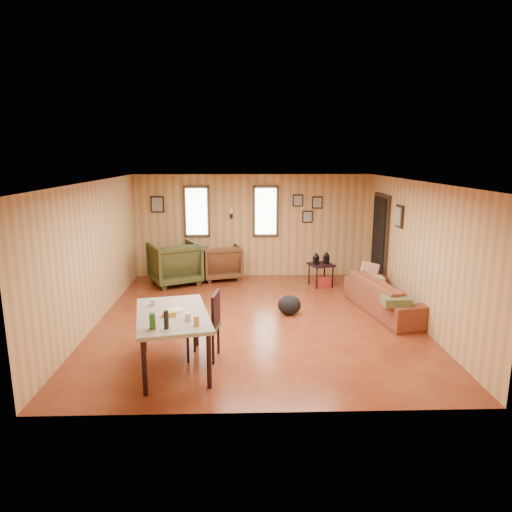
{
  "coord_description": "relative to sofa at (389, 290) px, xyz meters",
  "views": [
    {
      "loc": [
        -0.24,
        -7.61,
        2.82
      ],
      "look_at": [
        0.0,
        0.4,
        1.05
      ],
      "focal_mm": 32.0,
      "sensor_mm": 36.0,
      "label": 1
    }
  ],
  "objects": [
    {
      "name": "dining_chair",
      "position": [
        -3.15,
        -1.86,
        0.12
      ],
      "size": [
        0.5,
        0.5,
        0.97
      ],
      "rotation": [
        0.0,
        0.0,
        -0.15
      ],
      "color": "#35391A",
      "rests_on": "ground"
    },
    {
      "name": "sofa_pillows",
      "position": [
        -0.16,
        -0.1,
        0.09
      ],
      "size": [
        0.44,
        1.86,
        0.39
      ],
      "rotation": [
        0.0,
        0.0,
        -0.02
      ],
      "color": "#4A532E",
      "rests_on": "sofa"
    },
    {
      "name": "dining_table",
      "position": [
        -3.6,
        -2.16,
        0.29
      ],
      "size": [
        1.22,
        1.68,
        1.0
      ],
      "rotation": [
        0.0,
        0.0,
        0.21
      ],
      "color": "gray",
      "rests_on": "ground"
    },
    {
      "name": "recliner_green",
      "position": [
        -4.19,
        2.04,
        0.1
      ],
      "size": [
        1.32,
        1.29,
        1.03
      ],
      "primitive_type": "imported",
      "rotation": [
        0.0,
        0.0,
        -2.68
      ],
      "color": "#35391A",
      "rests_on": "ground"
    },
    {
      "name": "backpack",
      "position": [
        -1.83,
        -0.08,
        -0.24
      ],
      "size": [
        0.46,
        0.37,
        0.36
      ],
      "rotation": [
        0.0,
        0.0,
        -0.13
      ],
      "color": "black",
      "rests_on": "ground"
    },
    {
      "name": "end_table",
      "position": [
        -3.65,
        2.6,
        -0.0
      ],
      "size": [
        0.65,
        0.6,
        0.75
      ],
      "rotation": [
        0.0,
        0.0,
        0.13
      ],
      "color": "black",
      "rests_on": "ground"
    },
    {
      "name": "cooler",
      "position": [
        -0.92,
        1.66,
        -0.31
      ],
      "size": [
        0.35,
        0.27,
        0.22
      ],
      "rotation": [
        0.0,
        0.0,
        0.16
      ],
      "color": "maroon",
      "rests_on": "ground"
    },
    {
      "name": "room",
      "position": [
        -2.26,
        -0.01,
        0.79
      ],
      "size": [
        5.54,
        6.04,
        2.44
      ],
      "color": "brown",
      "rests_on": "ground"
    },
    {
      "name": "recliner_brown",
      "position": [
        -3.19,
        2.43,
        0.03
      ],
      "size": [
        1.05,
        1.01,
        0.89
      ],
      "primitive_type": "imported",
      "rotation": [
        0.0,
        0.0,
        3.41
      ],
      "color": "#502F18",
      "rests_on": "ground"
    },
    {
      "name": "sofa",
      "position": [
        0.0,
        0.0,
        0.0
      ],
      "size": [
        1.01,
        2.23,
        0.84
      ],
      "primitive_type": "imported",
      "rotation": [
        0.0,
        0.0,
        1.75
      ],
      "color": "brown",
      "rests_on": "ground"
    },
    {
      "name": "side_table",
      "position": [
        -0.95,
        1.78,
        0.1
      ],
      "size": [
        0.6,
        0.6,
        0.77
      ],
      "rotation": [
        0.0,
        0.0,
        0.3
      ],
      "color": "black",
      "rests_on": "ground"
    }
  ]
}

